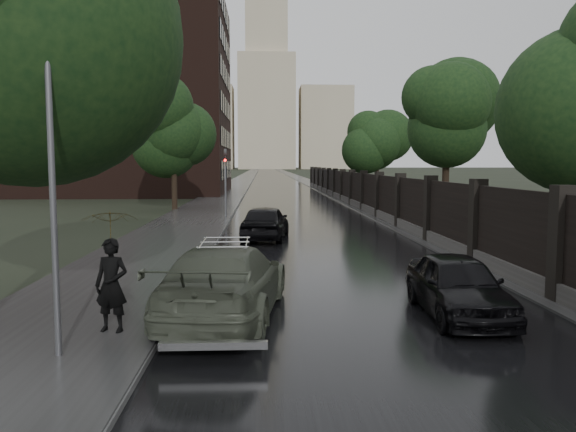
# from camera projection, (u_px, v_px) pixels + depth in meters

# --- Properties ---
(ground) EXTENTS (800.00, 800.00, 0.00)m
(ground) POSITION_uv_depth(u_px,v_px,m) (422.00, 398.00, 7.65)
(ground) COLOR black
(ground) RESTS_ON ground
(road) EXTENTS (8.00, 420.00, 0.02)m
(road) POSITION_uv_depth(u_px,v_px,m) (269.00, 172.00, 196.61)
(road) COLOR black
(road) RESTS_ON ground
(sidewalk_left) EXTENTS (4.00, 420.00, 0.16)m
(sidewalk_left) POSITION_uv_depth(u_px,v_px,m) (252.00, 172.00, 196.34)
(sidewalk_left) COLOR #2D2D2D
(sidewalk_left) RESTS_ON ground
(verge_right) EXTENTS (3.00, 420.00, 0.08)m
(verge_right) POSITION_uv_depth(u_px,v_px,m) (285.00, 172.00, 196.86)
(verge_right) COLOR #2D2D2D
(verge_right) RESTS_ON ground
(fence_right) EXTENTS (0.45, 75.72, 2.70)m
(fence_right) POSITION_uv_depth(u_px,v_px,m) (359.00, 194.00, 39.60)
(fence_right) COLOR #383533
(fence_right) RESTS_ON ground
(tree_left_far) EXTENTS (4.25, 4.25, 7.39)m
(tree_left_far) POSITION_uv_depth(u_px,v_px,m) (173.00, 132.00, 36.63)
(tree_left_far) COLOR black
(tree_left_far) RESTS_ON ground
(tree_right_b) EXTENTS (4.08, 4.08, 7.01)m
(tree_right_b) POSITION_uv_depth(u_px,v_px,m) (447.00, 129.00, 29.40)
(tree_right_b) COLOR black
(tree_right_b) RESTS_ON ground
(tree_right_c) EXTENTS (4.08, 4.08, 7.01)m
(tree_right_c) POSITION_uv_depth(u_px,v_px,m) (377.00, 142.00, 47.30)
(tree_right_c) COLOR black
(tree_right_c) RESTS_ON ground
(lamp_post) EXTENTS (0.25, 0.12, 5.11)m
(lamp_post) POSITION_uv_depth(u_px,v_px,m) (53.00, 197.00, 8.65)
(lamp_post) COLOR #59595E
(lamp_post) RESTS_ON ground
(traffic_light) EXTENTS (0.16, 0.32, 4.00)m
(traffic_light) POSITION_uv_depth(u_px,v_px,m) (225.00, 177.00, 32.09)
(traffic_light) COLOR #59595E
(traffic_light) RESTS_ON ground
(brick_building) EXTENTS (24.00, 18.00, 20.00)m
(brick_building) POSITION_uv_depth(u_px,v_px,m) (108.00, 97.00, 57.62)
(brick_building) COLOR black
(brick_building) RESTS_ON ground
(stalinist_tower) EXTENTS (92.00, 30.00, 159.00)m
(stalinist_tower) POSITION_uv_depth(u_px,v_px,m) (267.00, 98.00, 302.41)
(stalinist_tower) COLOR tan
(stalinist_tower) RESTS_ON ground
(volga_sedan) EXTENTS (2.81, 5.50, 1.53)m
(volga_sedan) POSITION_uv_depth(u_px,v_px,m) (225.00, 281.00, 11.57)
(volga_sedan) COLOR #474D3E
(volga_sedan) RESTS_ON ground
(hatchback_left) EXTENTS (2.27, 4.49, 1.47)m
(hatchback_left) POSITION_uv_depth(u_px,v_px,m) (265.00, 222.00, 23.34)
(hatchback_left) COLOR black
(hatchback_left) RESTS_ON ground
(car_right_near) EXTENTS (1.62, 3.86, 1.31)m
(car_right_near) POSITION_uv_depth(u_px,v_px,m) (458.00, 285.00, 11.66)
(car_right_near) COLOR black
(car_right_near) RESTS_ON ground
(pedestrian_umbrella) EXTENTS (1.19, 1.20, 2.65)m
(pedestrian_umbrella) POSITION_uv_depth(u_px,v_px,m) (110.00, 234.00, 9.98)
(pedestrian_umbrella) COLOR black
(pedestrian_umbrella) RESTS_ON sidewalk_left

